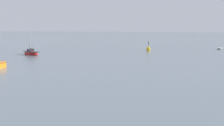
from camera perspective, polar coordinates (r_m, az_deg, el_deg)
The scene contains 3 objects.
rowboat_moored_3 at distance 87.46m, azimuth 17.09°, elevation 2.23°, with size 1.36×3.06×0.47m.
sailboat_moored_0 at distance 68.47m, azimuth -13.00°, elevation 1.57°, with size 5.87×3.99×6.35m.
channel_buoy at distance 78.33m, azimuth 5.91°, elevation 2.32°, with size 0.90×0.90×2.30m.
Camera 1 is at (34.75, -12.40, 5.02)m, focal length 56.39 mm.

